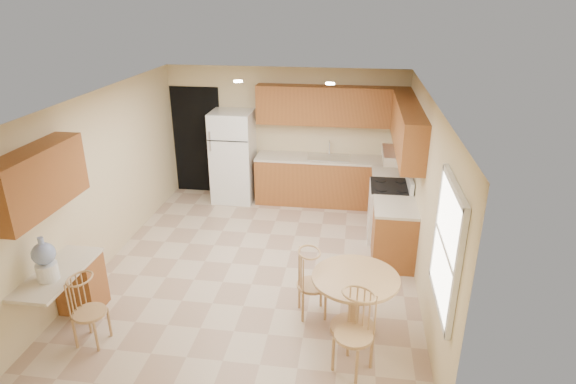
# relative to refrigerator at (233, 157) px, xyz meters

# --- Properties ---
(floor) EXTENTS (5.50, 5.50, 0.00)m
(floor) POSITION_rel_refrigerator_xyz_m (0.95, -2.40, -0.87)
(floor) COLOR #C1A88B
(floor) RESTS_ON ground
(ceiling) EXTENTS (4.50, 5.50, 0.02)m
(ceiling) POSITION_rel_refrigerator_xyz_m (0.95, -2.40, 1.63)
(ceiling) COLOR white
(ceiling) RESTS_ON wall_back
(wall_back) EXTENTS (4.50, 0.02, 2.50)m
(wall_back) POSITION_rel_refrigerator_xyz_m (0.95, 0.35, 0.38)
(wall_back) COLOR #CFBD8C
(wall_back) RESTS_ON floor
(wall_front) EXTENTS (4.50, 0.02, 2.50)m
(wall_front) POSITION_rel_refrigerator_xyz_m (0.95, -5.15, 0.38)
(wall_front) COLOR #CFBD8C
(wall_front) RESTS_ON floor
(wall_left) EXTENTS (0.02, 5.50, 2.50)m
(wall_left) POSITION_rel_refrigerator_xyz_m (-1.30, -2.40, 0.38)
(wall_left) COLOR #CFBD8C
(wall_left) RESTS_ON floor
(wall_right) EXTENTS (0.02, 5.50, 2.50)m
(wall_right) POSITION_rel_refrigerator_xyz_m (3.20, -2.40, 0.38)
(wall_right) COLOR #CFBD8C
(wall_right) RESTS_ON floor
(doorway) EXTENTS (0.90, 0.02, 2.10)m
(doorway) POSITION_rel_refrigerator_xyz_m (-0.80, 0.34, 0.18)
(doorway) COLOR black
(doorway) RESTS_ON floor
(base_cab_back) EXTENTS (2.75, 0.60, 0.87)m
(base_cab_back) POSITION_rel_refrigerator_xyz_m (1.83, 0.05, -0.43)
(base_cab_back) COLOR #9A5827
(base_cab_back) RESTS_ON floor
(counter_back) EXTENTS (2.75, 0.63, 0.04)m
(counter_back) POSITION_rel_refrigerator_xyz_m (1.83, 0.05, 0.02)
(counter_back) COLOR beige
(counter_back) RESTS_ON base_cab_back
(base_cab_right_a) EXTENTS (0.60, 0.59, 0.87)m
(base_cab_right_a) POSITION_rel_refrigerator_xyz_m (2.90, -0.54, -0.43)
(base_cab_right_a) COLOR #9A5827
(base_cab_right_a) RESTS_ON floor
(counter_right_a) EXTENTS (0.63, 0.59, 0.04)m
(counter_right_a) POSITION_rel_refrigerator_xyz_m (2.90, -0.54, 0.02)
(counter_right_a) COLOR beige
(counter_right_a) RESTS_ON base_cab_right_a
(base_cab_right_b) EXTENTS (0.60, 0.80, 0.87)m
(base_cab_right_b) POSITION_rel_refrigerator_xyz_m (2.90, -2.00, -0.43)
(base_cab_right_b) COLOR #9A5827
(base_cab_right_b) RESTS_ON floor
(counter_right_b) EXTENTS (0.63, 0.80, 0.04)m
(counter_right_b) POSITION_rel_refrigerator_xyz_m (2.90, -2.00, 0.02)
(counter_right_b) COLOR beige
(counter_right_b) RESTS_ON base_cab_right_b
(upper_cab_back) EXTENTS (2.75, 0.33, 0.70)m
(upper_cab_back) POSITION_rel_refrigerator_xyz_m (1.83, 0.19, 0.98)
(upper_cab_back) COLOR #9A5827
(upper_cab_back) RESTS_ON wall_back
(upper_cab_right) EXTENTS (0.33, 2.42, 0.70)m
(upper_cab_right) POSITION_rel_refrigerator_xyz_m (3.04, -1.19, 0.98)
(upper_cab_right) COLOR #9A5827
(upper_cab_right) RESTS_ON wall_right
(upper_cab_left) EXTENTS (0.33, 1.40, 0.70)m
(upper_cab_left) POSITION_rel_refrigerator_xyz_m (-1.13, -4.00, 0.98)
(upper_cab_left) COLOR #9A5827
(upper_cab_left) RESTS_ON wall_left
(sink) EXTENTS (0.78, 0.44, 0.01)m
(sink) POSITION_rel_refrigerator_xyz_m (1.80, 0.05, 0.05)
(sink) COLOR silver
(sink) RESTS_ON counter_back
(range_hood) EXTENTS (0.50, 0.76, 0.14)m
(range_hood) POSITION_rel_refrigerator_xyz_m (2.95, -1.22, 0.55)
(range_hood) COLOR silver
(range_hood) RESTS_ON upper_cab_right
(desk_pedestal) EXTENTS (0.48, 0.42, 0.72)m
(desk_pedestal) POSITION_rel_refrigerator_xyz_m (-1.05, -3.72, -0.51)
(desk_pedestal) COLOR #9A5827
(desk_pedestal) RESTS_ON floor
(desk_top) EXTENTS (0.50, 1.20, 0.04)m
(desk_top) POSITION_rel_refrigerator_xyz_m (-1.05, -4.10, -0.12)
(desk_top) COLOR beige
(desk_top) RESTS_ON desk_pedestal
(window) EXTENTS (0.06, 1.12, 1.30)m
(window) POSITION_rel_refrigerator_xyz_m (3.18, -4.25, 0.63)
(window) COLOR white
(window) RESTS_ON wall_right
(can_light_a) EXTENTS (0.14, 0.14, 0.02)m
(can_light_a) POSITION_rel_refrigerator_xyz_m (0.45, -1.20, 1.62)
(can_light_a) COLOR white
(can_light_a) RESTS_ON ceiling
(can_light_b) EXTENTS (0.14, 0.14, 0.02)m
(can_light_b) POSITION_rel_refrigerator_xyz_m (1.85, -1.20, 1.62)
(can_light_b) COLOR white
(can_light_b) RESTS_ON ceiling
(refrigerator) EXTENTS (0.76, 0.74, 1.73)m
(refrigerator) POSITION_rel_refrigerator_xyz_m (0.00, 0.00, 0.00)
(refrigerator) COLOR white
(refrigerator) RESTS_ON floor
(stove) EXTENTS (0.65, 0.76, 1.09)m
(stove) POSITION_rel_refrigerator_xyz_m (2.88, -1.22, -0.40)
(stove) COLOR white
(stove) RESTS_ON floor
(dining_table) EXTENTS (1.00, 1.00, 0.74)m
(dining_table) POSITION_rel_refrigerator_xyz_m (2.35, -3.69, -0.38)
(dining_table) COLOR tan
(dining_table) RESTS_ON floor
(chair_table_a) EXTENTS (0.39, 0.51, 0.88)m
(chair_table_a) POSITION_rel_refrigerator_xyz_m (1.84, -3.52, -0.33)
(chair_table_a) COLOR tan
(chair_table_a) RESTS_ON floor
(chair_table_b) EXTENTS (0.41, 0.47, 0.92)m
(chair_table_b) POSITION_rel_refrigerator_xyz_m (2.35, -4.43, -0.30)
(chair_table_b) COLOR tan
(chair_table_b) RESTS_ON floor
(chair_desk) EXTENTS (0.37, 0.48, 0.84)m
(chair_desk) POSITION_rel_refrigerator_xyz_m (-0.60, -4.40, -0.35)
(chair_desk) COLOR tan
(chair_desk) RESTS_ON floor
(water_crock) EXTENTS (0.25, 0.25, 0.52)m
(water_crock) POSITION_rel_refrigerator_xyz_m (-1.05, -4.26, 0.14)
(water_crock) COLOR white
(water_crock) RESTS_ON desk_top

